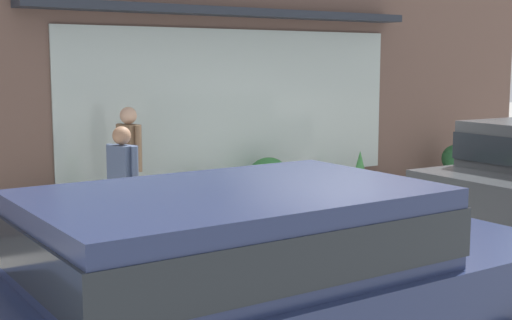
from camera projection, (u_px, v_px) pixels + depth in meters
ground_plane at (351, 250)px, 9.06m from camera, size 60.00×60.00×0.00m
curb_strip at (362, 249)px, 8.88m from camera, size 14.00×0.24×0.12m
storefront at (223, 69)px, 11.39m from camera, size 14.00×0.81×4.59m
fire_hydrant at (193, 227)px, 8.63m from camera, size 0.39×0.35×0.80m
pedestrian_with_handbag at (124, 184)px, 8.39m from camera, size 0.32×0.66×1.63m
pedestrian_passerby at (129, 159)px, 9.83m from camera, size 0.27×0.48×1.77m
parked_car_navy at (252, 290)px, 4.64m from camera, size 4.62×2.01×1.58m
potted_plant_by_entrance at (360, 177)px, 12.28m from camera, size 0.31×0.31×0.86m
potted_plant_doorstep at (455, 166)px, 13.61m from camera, size 0.52×0.52×0.81m
potted_plant_window_left at (52, 212)px, 9.42m from camera, size 0.38×0.38×0.69m
potted_plant_window_center at (202, 196)px, 10.80m from camera, size 0.28×0.28×0.66m
potted_plant_corner_tall at (269, 183)px, 11.34m from camera, size 0.71×0.71×0.87m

